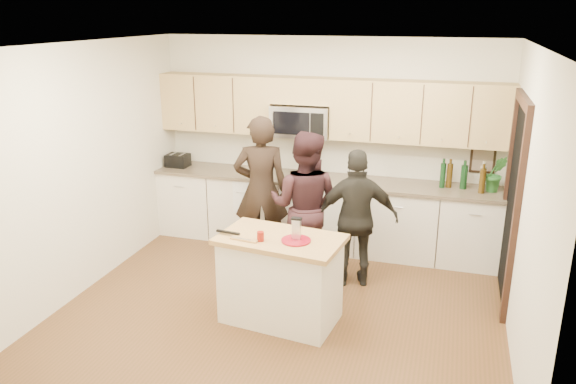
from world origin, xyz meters
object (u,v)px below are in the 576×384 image
(island, at_px, (281,279))
(woman_right, at_px, (357,219))
(toaster, at_px, (178,160))
(woman_left, at_px, (261,190))
(woman_center, at_px, (305,206))

(island, distance_m, woman_right, 1.21)
(toaster, xyz_separation_m, woman_left, (1.43, -0.61, -0.11))
(toaster, height_order, woman_right, woman_right)
(woman_left, distance_m, woman_center, 0.70)
(island, relative_size, woman_left, 0.70)
(island, bearing_deg, toaster, 144.20)
(woman_left, distance_m, woman_right, 1.30)
(island, xyz_separation_m, woman_center, (-0.04, 1.04, 0.42))
(island, xyz_separation_m, woman_left, (-0.67, 1.34, 0.46))
(toaster, relative_size, woman_left, 0.16)
(woman_center, relative_size, woman_right, 1.10)
(woman_left, relative_size, woman_right, 1.16)
(island, distance_m, woman_left, 1.57)
(woman_left, xyz_separation_m, woman_center, (0.63, -0.30, -0.05))
(toaster, xyz_separation_m, woman_right, (2.68, -0.94, -0.24))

